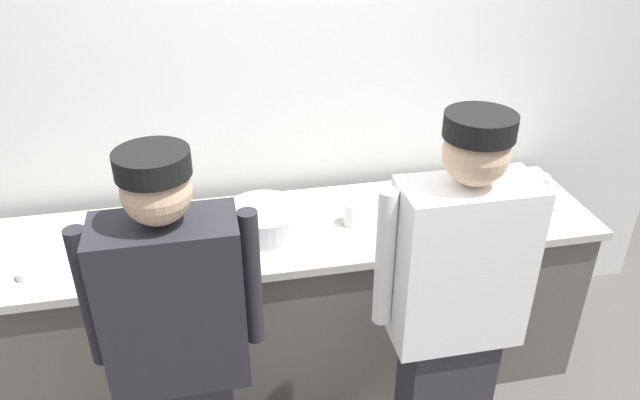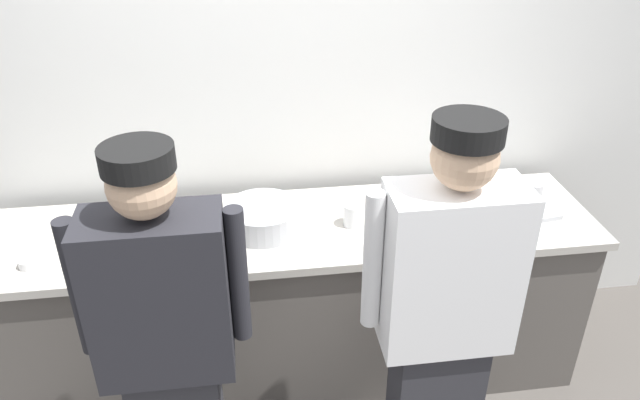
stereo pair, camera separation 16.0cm
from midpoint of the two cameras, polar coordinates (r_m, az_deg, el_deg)
name	(u,v)px [view 2 (the right image)]	position (r m, az deg, el deg)	size (l,w,h in m)	color
wall_back	(281,101)	(3.13, -2.18, 9.14)	(4.56, 0.10, 2.72)	silver
prep_counter	(294,302)	(3.16, -0.96, -9.47)	(2.90, 0.70, 0.92)	#56514C
chef_near_left	(168,345)	(2.32, -12.02, -13.09)	(0.61, 0.24, 1.70)	#2D2D33
chef_center	(444,318)	(2.41, 13.35, -10.64)	(0.62, 0.24, 1.74)	#2D2D33
plate_stack_front	(411,207)	(3.02, 9.99, -0.62)	(0.21, 0.21, 0.07)	white
plate_stack_rear	(168,238)	(2.82, -12.42, -3.52)	(0.23, 0.23, 0.05)	white
mixing_bowl_steel	(263,217)	(2.84, -3.73, -1.66)	(0.35, 0.35, 0.12)	#B7BABF
sheet_tray	(496,209)	(3.15, 17.47, -0.79)	(0.53, 0.33, 0.02)	#B7BABF
squeeze_bottle_primary	(403,213)	(2.85, 9.37, -1.20)	(0.06, 0.06, 0.19)	red
ramekin_orange_sauce	(90,220)	(3.07, -19.25, -1.76)	(0.10, 0.10, 0.04)	white
ramekin_green_sauce	(29,262)	(2.86, -24.03, -5.34)	(0.09, 0.09, 0.04)	white
deli_cup	(353,215)	(2.88, 4.68, -1.42)	(0.09, 0.09, 0.11)	white
chefs_knife	(131,222)	(3.02, -15.69, -2.04)	(0.28, 0.03, 0.02)	#B7BABF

